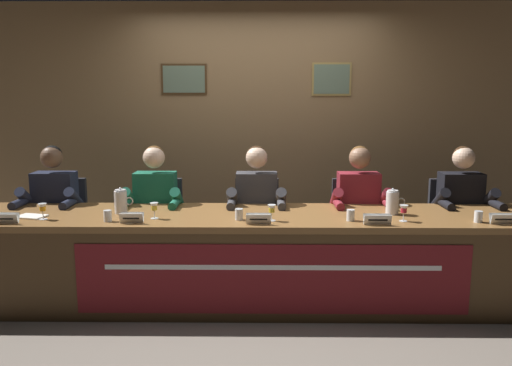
{
  "coord_description": "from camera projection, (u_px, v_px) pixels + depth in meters",
  "views": [
    {
      "loc": [
        0.05,
        -3.98,
        1.65
      ],
      "look_at": [
        0.0,
        0.0,
        0.97
      ],
      "focal_mm": 36.12,
      "sensor_mm": 36.0,
      "label": 1
    }
  ],
  "objects": [
    {
      "name": "panelist_far_left",
      "position": [
        52.0,
        205.0,
        4.51
      ],
      "size": [
        0.51,
        0.48,
        1.22
      ],
      "color": "black",
      "rests_on": "ground_plane"
    },
    {
      "name": "nameplate_far_right",
      "position": [
        502.0,
        219.0,
        3.75
      ],
      "size": [
        0.18,
        0.06,
        0.08
      ],
      "color": "white",
      "rests_on": "conference_table"
    },
    {
      "name": "panelist_center",
      "position": [
        257.0,
        205.0,
        4.49
      ],
      "size": [
        0.51,
        0.48,
        1.22
      ],
      "color": "black",
      "rests_on": "ground_plane"
    },
    {
      "name": "water_pitcher_right_side",
      "position": [
        393.0,
        202.0,
        4.07
      ],
      "size": [
        0.15,
        0.1,
        0.21
      ],
      "color": "silver",
      "rests_on": "conference_table"
    },
    {
      "name": "ground_plane",
      "position": [
        256.0,
        300.0,
        4.2
      ],
      "size": [
        12.0,
        12.0,
        0.0
      ],
      "primitive_type": "plane",
      "color": "#70665B"
    },
    {
      "name": "chair_center",
      "position": [
        257.0,
        230.0,
        4.73
      ],
      "size": [
        0.44,
        0.45,
        0.89
      ],
      "color": "black",
      "rests_on": "ground_plane"
    },
    {
      "name": "water_cup_right",
      "position": [
        351.0,
        216.0,
        3.86
      ],
      "size": [
        0.06,
        0.06,
        0.08
      ],
      "color": "silver",
      "rests_on": "conference_table"
    },
    {
      "name": "juice_glass_right",
      "position": [
        404.0,
        210.0,
        3.83
      ],
      "size": [
        0.06,
        0.06,
        0.12
      ],
      "color": "white",
      "rests_on": "conference_table"
    },
    {
      "name": "panelist_right",
      "position": [
        360.0,
        205.0,
        4.48
      ],
      "size": [
        0.51,
        0.48,
        1.22
      ],
      "color": "black",
      "rests_on": "ground_plane"
    },
    {
      "name": "chair_far_right",
      "position": [
        453.0,
        231.0,
        4.71
      ],
      "size": [
        0.44,
        0.45,
        0.89
      ],
      "color": "black",
      "rests_on": "ground_plane"
    },
    {
      "name": "juice_glass_center",
      "position": [
        272.0,
        210.0,
        3.84
      ],
      "size": [
        0.06,
        0.06,
        0.12
      ],
      "color": "white",
      "rests_on": "conference_table"
    },
    {
      "name": "nameplate_left",
      "position": [
        132.0,
        218.0,
        3.78
      ],
      "size": [
        0.17,
        0.06,
        0.08
      ],
      "color": "white",
      "rests_on": "conference_table"
    },
    {
      "name": "water_cup_left",
      "position": [
        108.0,
        216.0,
        3.84
      ],
      "size": [
        0.06,
        0.06,
        0.08
      ],
      "color": "silver",
      "rests_on": "conference_table"
    },
    {
      "name": "panelist_left",
      "position": [
        154.0,
        205.0,
        4.5
      ],
      "size": [
        0.51,
        0.48,
        1.22
      ],
      "color": "black",
      "rests_on": "ground_plane"
    },
    {
      "name": "chair_far_left",
      "position": [
        62.0,
        229.0,
        4.75
      ],
      "size": [
        0.44,
        0.45,
        0.89
      ],
      "color": "black",
      "rests_on": "ground_plane"
    },
    {
      "name": "chair_right",
      "position": [
        355.0,
        230.0,
        4.72
      ],
      "size": [
        0.44,
        0.45,
        0.89
      ],
      "color": "black",
      "rests_on": "ground_plane"
    },
    {
      "name": "chair_left",
      "position": [
        159.0,
        230.0,
        4.74
      ],
      "size": [
        0.44,
        0.45,
        0.89
      ],
      "color": "black",
      "rests_on": "ground_plane"
    },
    {
      "name": "juice_glass_far_left",
      "position": [
        43.0,
        208.0,
        3.89
      ],
      "size": [
        0.06,
        0.06,
        0.12
      ],
      "color": "white",
      "rests_on": "conference_table"
    },
    {
      "name": "water_pitcher_left_side",
      "position": [
        121.0,
        202.0,
        4.1
      ],
      "size": [
        0.15,
        0.1,
        0.21
      ],
      "color": "silver",
      "rests_on": "conference_table"
    },
    {
      "name": "water_cup_center",
      "position": [
        239.0,
        215.0,
        3.89
      ],
      "size": [
        0.06,
        0.06,
        0.08
      ],
      "color": "silver",
      "rests_on": "conference_table"
    },
    {
      "name": "nameplate_right",
      "position": [
        377.0,
        219.0,
        3.73
      ],
      "size": [
        0.2,
        0.06,
        0.08
      ],
      "color": "white",
      "rests_on": "conference_table"
    },
    {
      "name": "water_cup_far_right",
      "position": [
        478.0,
        217.0,
        3.81
      ],
      "size": [
        0.06,
        0.06,
        0.08
      ],
      "color": "silver",
      "rests_on": "conference_table"
    },
    {
      "name": "document_stack_far_left",
      "position": [
        31.0,
        216.0,
        3.97
      ],
      "size": [
        0.24,
        0.2,
        0.01
      ],
      "color": "white",
      "rests_on": "conference_table"
    },
    {
      "name": "nameplate_far_left",
      "position": [
        5.0,
        218.0,
        3.77
      ],
      "size": [
        0.19,
        0.06,
        0.08
      ],
      "color": "white",
      "rests_on": "conference_table"
    },
    {
      "name": "nameplate_center",
      "position": [
        259.0,
        219.0,
        3.75
      ],
      "size": [
        0.18,
        0.06,
        0.08
      ],
      "color": "white",
      "rests_on": "conference_table"
    },
    {
      "name": "wall_back_panelled",
      "position": [
        258.0,
        129.0,
        5.48
      ],
      "size": [
        5.99,
        0.14,
        2.6
      ],
      "color": "#937047",
      "rests_on": "ground_plane"
    },
    {
      "name": "juice_glass_left",
      "position": [
        154.0,
        208.0,
        3.91
      ],
      "size": [
        0.06,
        0.06,
        0.12
      ],
      "color": "white",
      "rests_on": "conference_table"
    },
    {
      "name": "panelist_far_right",
      "position": [
        463.0,
        206.0,
        4.47
      ],
      "size": [
        0.51,
        0.48,
        1.22
      ],
      "color": "black",
      "rests_on": "ground_plane"
    },
    {
      "name": "conference_table",
      "position": [
        256.0,
        244.0,
        3.99
      ],
      "size": [
        4.79,
        0.86,
        0.72
      ],
      "color": "brown",
      "rests_on": "ground_plane"
    }
  ]
}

